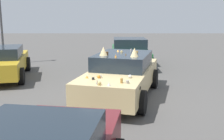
# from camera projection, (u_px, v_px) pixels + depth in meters

# --- Properties ---
(ground_plane) EXTENTS (60.00, 60.00, 0.00)m
(ground_plane) POSITION_uv_depth(u_px,v_px,m) (121.00, 97.00, 9.12)
(ground_plane) COLOR #514F4C
(art_car_decorated) EXTENTS (4.96, 2.95, 1.68)m
(art_car_decorated) POSITION_uv_depth(u_px,v_px,m) (122.00, 75.00, 9.02)
(art_car_decorated) COLOR #D8BC7F
(art_car_decorated) RESTS_ON ground
(parked_sedan_near_right) EXTENTS (4.55, 2.66, 1.36)m
(parked_sedan_near_right) POSITION_uv_depth(u_px,v_px,m) (2.00, 62.00, 11.59)
(parked_sedan_near_right) COLOR gold
(parked_sedan_near_right) RESTS_ON ground
(parked_sedan_row_back_center) EXTENTS (4.40, 2.09, 1.43)m
(parked_sedan_row_back_center) POSITION_uv_depth(u_px,v_px,m) (130.00, 52.00, 14.52)
(parked_sedan_row_back_center) COLOR #1E602D
(parked_sedan_row_back_center) RESTS_ON ground
(lot_lamp_post) EXTENTS (0.28, 0.28, 4.71)m
(lot_lamp_post) POSITION_uv_depth(u_px,v_px,m) (0.00, 11.00, 14.52)
(lot_lamp_post) COLOR #4C4C51
(lot_lamp_post) RESTS_ON ground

